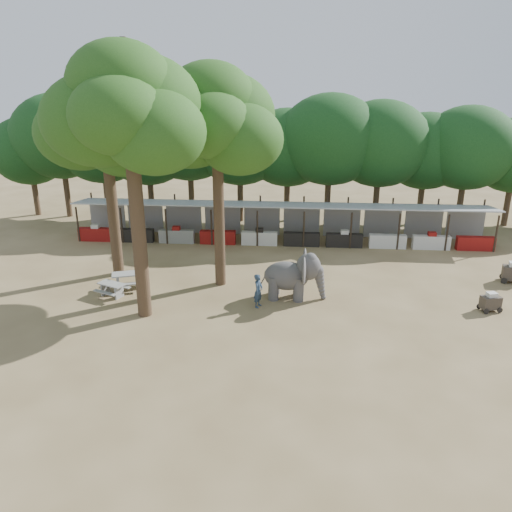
# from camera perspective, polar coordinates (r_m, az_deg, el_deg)

# --- Properties ---
(ground) EXTENTS (100.00, 100.00, 0.00)m
(ground) POSITION_cam_1_polar(r_m,az_deg,el_deg) (21.47, 1.62, -9.59)
(ground) COLOR brown
(ground) RESTS_ON ground
(vendor_stalls) EXTENTS (28.00, 2.99, 2.80)m
(vendor_stalls) POSITION_cam_1_polar(r_m,az_deg,el_deg) (33.88, 2.88, 3.64)
(vendor_stalls) COLOR #919498
(vendor_stalls) RESTS_ON ground
(yard_tree_left) EXTENTS (7.10, 6.90, 11.02)m
(yard_tree_left) POSITION_cam_1_polar(r_m,az_deg,el_deg) (27.88, -17.06, 14.09)
(yard_tree_left) COLOR #332316
(yard_tree_left) RESTS_ON ground
(yard_tree_center) EXTENTS (7.10, 6.90, 12.04)m
(yard_tree_center) POSITION_cam_1_polar(r_m,az_deg,el_deg) (22.10, -14.54, 15.73)
(yard_tree_center) COLOR #332316
(yard_tree_center) RESTS_ON ground
(yard_tree_back) EXTENTS (7.10, 6.90, 11.36)m
(yard_tree_back) POSITION_cam_1_polar(r_m,az_deg,el_deg) (25.32, -4.77, 15.16)
(yard_tree_back) COLOR #332316
(yard_tree_back) RESTS_ON ground
(backdrop_trees) EXTENTS (46.46, 5.95, 8.33)m
(backdrop_trees) POSITION_cam_1_polar(r_m,az_deg,el_deg) (38.06, 3.25, 12.06)
(backdrop_trees) COLOR #332316
(backdrop_trees) RESTS_ON ground
(elephant) EXTENTS (3.18, 2.44, 2.43)m
(elephant) POSITION_cam_1_polar(r_m,az_deg,el_deg) (24.96, 4.38, -2.23)
(elephant) COLOR #403D3D
(elephant) RESTS_ON ground
(handler) EXTENTS (0.57, 0.70, 1.68)m
(handler) POSITION_cam_1_polar(r_m,az_deg,el_deg) (24.07, 0.26, -3.99)
(handler) COLOR #26384C
(handler) RESTS_ON ground
(picnic_table_near) EXTENTS (1.79, 1.72, 0.70)m
(picnic_table_near) POSITION_cam_1_polar(r_m,az_deg,el_deg) (26.40, -16.14, -3.51)
(picnic_table_near) COLOR gray
(picnic_table_near) RESTS_ON ground
(picnic_table_far) EXTENTS (2.07, 1.96, 0.84)m
(picnic_table_far) POSITION_cam_1_polar(r_m,az_deg,el_deg) (27.17, -14.35, -2.48)
(picnic_table_far) COLOR gray
(picnic_table_far) RESTS_ON ground
(cart_front) EXTENTS (1.10, 0.86, 0.95)m
(cart_front) POSITION_cam_1_polar(r_m,az_deg,el_deg) (26.28, 25.23, -4.76)
(cart_front) COLOR #332B24
(cart_front) RESTS_ON ground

